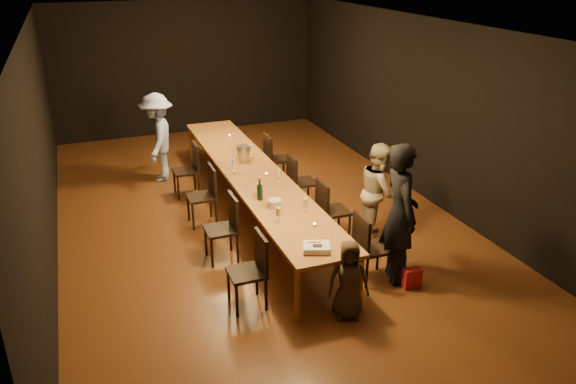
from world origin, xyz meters
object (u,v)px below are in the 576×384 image
object	(u,v)px
ice_bucket	(243,153)
chair_left_1	(221,229)
chair_right_0	(374,247)
woman_birthday	(400,214)
chair_right_2	(303,181)
birthday_cake	(316,248)
chair_left_3	(186,170)
plate_stack	(275,203)
chair_right_1	(334,210)
champagne_bottle	(260,189)
table	(253,175)
chair_right_3	(278,158)
chair_left_2	(201,196)
chair_left_0	(246,272)
woman_tan	(379,192)
man_blue	(158,138)
child	(349,280)

from	to	relation	value
ice_bucket	chair_left_1	bearing A→B (deg)	-115.90
chair_right_0	woman_birthday	size ratio (longest dim) A/B	0.50
chair_right_2	chair_left_1	xyz separation A→B (m)	(-1.70, -1.20, 0.00)
birthday_cake	chair_left_1	bearing A→B (deg)	137.58
chair_left_3	birthday_cake	distance (m)	3.97
chair_left_3	plate_stack	distance (m)	2.70
chair_right_1	champagne_bottle	bearing A→B (deg)	-97.15
woman_birthday	champagne_bottle	world-z (taller)	woman_birthday
woman_birthday	table	bearing A→B (deg)	35.47
chair_right_3	chair_left_2	bearing A→B (deg)	-54.78
table	woman_birthday	size ratio (longest dim) A/B	3.24
chair_left_3	champagne_bottle	size ratio (longest dim) A/B	2.81
table	chair_left_2	distance (m)	0.88
chair_left_0	chair_left_2	world-z (taller)	same
chair_left_1	chair_left_0	bearing A→B (deg)	-180.00
birthday_cake	woman_tan	bearing A→B (deg)	59.89
ice_bucket	chair_left_3	bearing A→B (deg)	145.20
chair_left_0	champagne_bottle	bearing A→B (deg)	-24.75
table	champagne_bottle	bearing A→B (deg)	-102.41
chair_left_2	woman_tan	world-z (taller)	woman_tan
woman_tan	champagne_bottle	distance (m)	1.76
woman_birthday	woman_tan	size ratio (longest dim) A/B	1.26
table	chair_right_2	bearing A→B (deg)	0.00
chair_right_3	table	bearing A→B (deg)	-35.31
chair_left_1	chair_left_2	size ratio (longest dim) A/B	1.00
chair_left_1	man_blue	distance (m)	3.34
woman_birthday	plate_stack	distance (m)	1.69
chair_right_0	chair_right_2	xyz separation A→B (m)	(0.00, 2.40, 0.00)
table	chair_left_0	bearing A→B (deg)	-109.50
chair_left_1	birthday_cake	xyz separation A→B (m)	(0.77, -1.48, 0.32)
chair_left_1	chair_right_2	bearing A→B (deg)	-54.78
chair_left_0	birthday_cake	distance (m)	0.88
chair_left_1	child	bearing A→B (deg)	-150.36
chair_left_3	woman_tan	xyz separation A→B (m)	(2.34, -2.58, 0.27)
chair_right_0	plate_stack	world-z (taller)	chair_right_0
chair_left_0	chair_left_3	xyz separation A→B (m)	(0.00, 3.60, 0.00)
child	chair_right_1	bearing A→B (deg)	87.24
chair_right_0	chair_right_2	distance (m)	2.40
woman_birthday	man_blue	size ratio (longest dim) A/B	1.13
chair_left_2	chair_left_3	distance (m)	1.20
birthday_cake	chair_right_3	bearing A→B (deg)	96.64
chair_right_1	child	world-z (taller)	child
chair_right_1	chair_right_3	xyz separation A→B (m)	(0.00, 2.40, 0.00)
woman_tan	plate_stack	xyz separation A→B (m)	(-1.61, 0.00, 0.07)
table	plate_stack	size ratio (longest dim) A/B	31.15
chair_right_1	ice_bucket	distance (m)	2.02
chair_right_2	chair_right_3	xyz separation A→B (m)	(0.00, 1.20, 0.00)
table	chair_right_0	xyz separation A→B (m)	(0.85, -2.40, -0.24)
chair_left_0	chair_left_2	bearing A→B (deg)	0.00
chair_left_2	man_blue	bearing A→B (deg)	8.09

